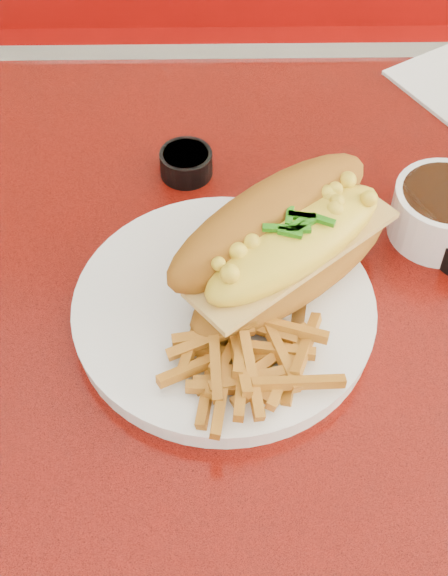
{
  "coord_description": "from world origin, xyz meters",
  "views": [
    {
      "loc": [
        -0.17,
        -0.41,
        1.32
      ],
      "look_at": [
        -0.16,
        0.01,
        0.81
      ],
      "focal_mm": 50.0,
      "sensor_mm": 36.0,
      "label": 1
    }
  ],
  "objects_px": {
    "diner_table": "(384,419)",
    "booth_bench_far": "(300,143)",
    "fork": "(301,296)",
    "mac_hoagie": "(285,243)",
    "sauce_cup_left": "(186,162)",
    "dinner_plate": "(224,310)",
    "gravy_ramekin": "(442,211)"
  },
  "relations": [
    {
      "from": "diner_table",
      "to": "gravy_ramekin",
      "type": "xyz_separation_m",
      "value": [
        0.04,
        0.11,
        0.19
      ]
    },
    {
      "from": "diner_table",
      "to": "dinner_plate",
      "type": "height_order",
      "value": "dinner_plate"
    },
    {
      "from": "booth_bench_far",
      "to": "fork",
      "type": "height_order",
      "value": "booth_bench_far"
    },
    {
      "from": "booth_bench_far",
      "to": "dinner_plate",
      "type": "relative_size",
      "value": 3.8
    },
    {
      "from": "mac_hoagie",
      "to": "sauce_cup_left",
      "type": "bearing_deg",
      "value": 79.93
    },
    {
      "from": "diner_table",
      "to": "booth_bench_far",
      "type": "bearing_deg",
      "value": 90.0
    },
    {
      "from": "gravy_ramekin",
      "to": "fork",
      "type": "bearing_deg",
      "value": -146.28
    },
    {
      "from": "fork",
      "to": "diner_table",
      "type": "bearing_deg",
      "value": -89.38
    },
    {
      "from": "gravy_ramekin",
      "to": "diner_table",
      "type": "bearing_deg",
      "value": -110.41
    },
    {
      "from": "dinner_plate",
      "to": "sauce_cup_left",
      "type": "distance_m",
      "value": 0.19
    },
    {
      "from": "diner_table",
      "to": "sauce_cup_left",
      "type": "relative_size",
      "value": 18.01
    },
    {
      "from": "fork",
      "to": "sauce_cup_left",
      "type": "height_order",
      "value": "sauce_cup_left"
    },
    {
      "from": "gravy_ramekin",
      "to": "sauce_cup_left",
      "type": "xyz_separation_m",
      "value": [
        -0.24,
        0.09,
        -0.01
      ]
    },
    {
      "from": "dinner_plate",
      "to": "mac_hoagie",
      "type": "height_order",
      "value": "mac_hoagie"
    },
    {
      "from": "diner_table",
      "to": "fork",
      "type": "distance_m",
      "value": 0.2
    },
    {
      "from": "dinner_plate",
      "to": "fork",
      "type": "xyz_separation_m",
      "value": [
        0.07,
        0.01,
        0.01
      ]
    },
    {
      "from": "diner_table",
      "to": "fork",
      "type": "height_order",
      "value": "fork"
    },
    {
      "from": "dinner_plate",
      "to": "gravy_ramekin",
      "type": "height_order",
      "value": "gravy_ramekin"
    },
    {
      "from": "mac_hoagie",
      "to": "gravy_ramekin",
      "type": "height_order",
      "value": "mac_hoagie"
    },
    {
      "from": "booth_bench_far",
      "to": "mac_hoagie",
      "type": "distance_m",
      "value": 0.95
    },
    {
      "from": "fork",
      "to": "booth_bench_far",
      "type": "bearing_deg",
      "value": 3.05
    },
    {
      "from": "dinner_plate",
      "to": "fork",
      "type": "relative_size",
      "value": 1.94
    },
    {
      "from": "diner_table",
      "to": "fork",
      "type": "xyz_separation_m",
      "value": [
        -0.1,
        0.02,
        0.18
      ]
    },
    {
      "from": "mac_hoagie",
      "to": "fork",
      "type": "bearing_deg",
      "value": -99.64
    },
    {
      "from": "diner_table",
      "to": "sauce_cup_left",
      "type": "xyz_separation_m",
      "value": [
        -0.2,
        0.19,
        0.18
      ]
    },
    {
      "from": "booth_bench_far",
      "to": "dinner_plate",
      "type": "distance_m",
      "value": 0.96
    },
    {
      "from": "mac_hoagie",
      "to": "booth_bench_far",
      "type": "bearing_deg",
      "value": 42.08
    },
    {
      "from": "diner_table",
      "to": "booth_bench_far",
      "type": "relative_size",
      "value": 1.03
    },
    {
      "from": "diner_table",
      "to": "sauce_cup_left",
      "type": "height_order",
      "value": "sauce_cup_left"
    },
    {
      "from": "gravy_ramekin",
      "to": "booth_bench_far",
      "type": "bearing_deg",
      "value": 93.23
    },
    {
      "from": "booth_bench_far",
      "to": "dinner_plate",
      "type": "height_order",
      "value": "booth_bench_far"
    },
    {
      "from": "dinner_plate",
      "to": "mac_hoagie",
      "type": "xyz_separation_m",
      "value": [
        0.05,
        0.03,
        0.05
      ]
    }
  ]
}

